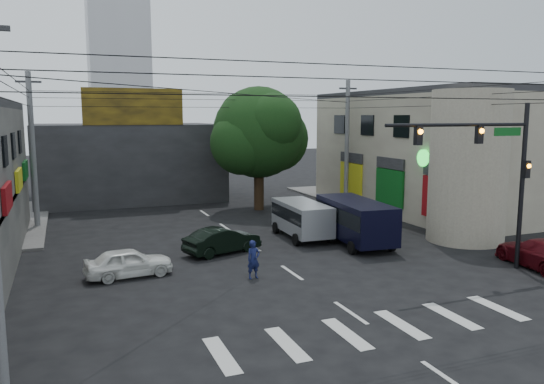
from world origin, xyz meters
TOP-DOWN VIEW (x-y plane):
  - ground at (0.00, 0.00)m, footprint 160.00×160.00m
  - sidewalk_far_right at (18.00, 18.00)m, footprint 16.00×16.00m
  - building_right at (18.00, 13.00)m, footprint 14.00×18.00m
  - corner_column at (11.00, 4.00)m, footprint 4.00×4.00m
  - building_far at (-4.00, 26.00)m, footprint 14.00×10.00m
  - billboard at (-4.00, 21.10)m, footprint 7.00×0.30m
  - tower_distant at (0.00, 70.00)m, footprint 9.00×9.00m
  - street_tree at (4.00, 17.00)m, footprint 6.40×6.40m
  - traffic_gantry at (7.82, -1.00)m, footprint 7.10×0.35m
  - utility_pole_far_left at (-10.50, 16.00)m, footprint 0.32×0.32m
  - utility_pole_far_right at (10.50, 16.00)m, footprint 0.32×0.32m
  - dark_sedan at (-1.84, 6.25)m, footprint 3.59×4.63m
  - white_compact at (-6.53, 4.00)m, footprint 2.13×3.85m
  - maroon_sedan at (10.50, -1.35)m, footprint 3.15×5.11m
  - silver_minivan at (3.14, 7.80)m, footprint 4.70×2.24m
  - navy_van at (5.18, 5.58)m, footprint 6.03×3.09m
  - traffic_officer at (-1.78, 1.87)m, footprint 0.72×0.59m

SIDE VIEW (x-z plane):
  - ground at x=0.00m, z-range 0.00..0.00m
  - sidewalk_far_right at x=18.00m, z-range 0.00..0.15m
  - white_compact at x=-6.53m, z-range 0.00..1.22m
  - dark_sedan at x=-1.84m, z-range 0.00..1.27m
  - maroon_sedan at x=10.50m, z-range 0.00..1.33m
  - traffic_officer at x=-1.78m, z-range 0.00..1.60m
  - silver_minivan at x=3.14m, z-range 0.00..1.96m
  - navy_van at x=5.18m, z-range 0.00..2.27m
  - building_far at x=-4.00m, z-range 0.00..6.00m
  - building_right at x=18.00m, z-range 0.00..8.00m
  - corner_column at x=11.00m, z-range 0.00..8.00m
  - utility_pole_far_left at x=-10.50m, z-range 0.00..9.20m
  - utility_pole_far_right at x=10.50m, z-range 0.00..9.20m
  - traffic_gantry at x=7.82m, z-range 1.23..8.43m
  - street_tree at x=4.00m, z-range 1.12..9.82m
  - billboard at x=-4.00m, z-range 6.00..8.60m
  - tower_distant at x=0.00m, z-range 0.00..44.00m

